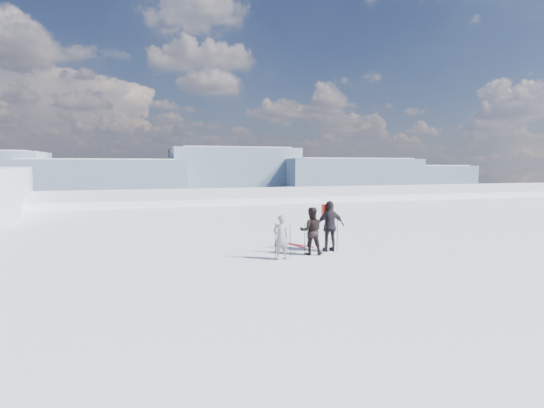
{
  "coord_description": "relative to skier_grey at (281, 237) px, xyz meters",
  "views": [
    {
      "loc": [
        -7.14,
        -11.24,
        3.21
      ],
      "look_at": [
        -2.57,
        3.0,
        1.83
      ],
      "focal_mm": 28.0,
      "sensor_mm": 36.0,
      "label": 1
    }
  ],
  "objects": [
    {
      "name": "skier_pack",
      "position": [
        2.19,
        0.76,
        0.18
      ],
      "size": [
        1.12,
        0.5,
        1.89
      ],
      "primitive_type": "imported",
      "rotation": [
        0.0,
        0.0,
        3.1
      ],
      "color": "black",
      "rests_on": "ground"
    },
    {
      "name": "backpack",
      "position": [
        2.2,
        1.01,
        1.41
      ],
      "size": [
        0.41,
        0.24,
        0.58
      ],
      "primitive_type": "cube",
      "rotation": [
        0.0,
        0.0,
        3.1
      ],
      "color": "red",
      "rests_on": "skier_pack"
    },
    {
      "name": "far_mountain_range",
      "position": [
        32.12,
        452.61,
        -7.96
      ],
      "size": [
        770.0,
        110.0,
        53.0
      ],
      "color": "slate",
      "rests_on": "ground"
    },
    {
      "name": "skis_loose",
      "position": [
        1.39,
        2.3,
        -0.75
      ],
      "size": [
        0.92,
        1.67,
        0.03
      ],
      "color": "black",
      "rests_on": "ground"
    },
    {
      "name": "lake_basin",
      "position": [
        2.52,
        27.83,
        -7.26
      ],
      "size": [
        820.0,
        820.0,
        71.62
      ],
      "color": "white",
      "rests_on": "ground"
    },
    {
      "name": "ski_poles",
      "position": [
        1.18,
        0.3,
        -0.14
      ],
      "size": [
        2.7,
        0.79,
        1.36
      ],
      "color": "black",
      "rests_on": "ground"
    },
    {
      "name": "skier_dark",
      "position": [
        1.29,
        0.44,
        0.09
      ],
      "size": [
        0.98,
        0.86,
        1.71
      ],
      "primitive_type": "imported",
      "rotation": [
        0.0,
        0.0,
        2.85
      ],
      "color": "black",
      "rests_on": "ground"
    },
    {
      "name": "skier_grey",
      "position": [
        0.0,
        0.0,
        0.0
      ],
      "size": [
        0.59,
        0.43,
        1.53
      ],
      "primitive_type": "imported",
      "rotation": [
        0.0,
        0.0,
        3.25
      ],
      "color": "gray",
      "rests_on": "ground"
    }
  ]
}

